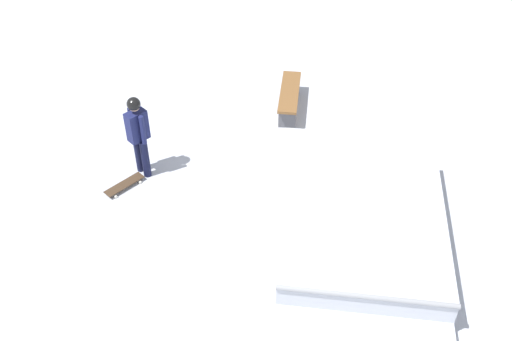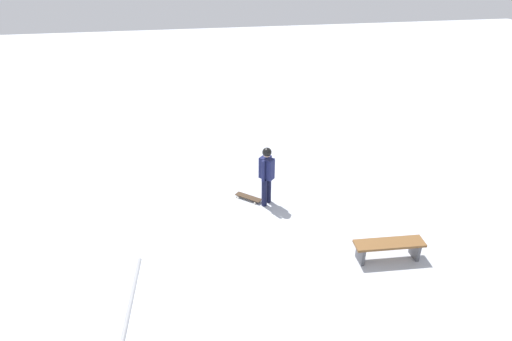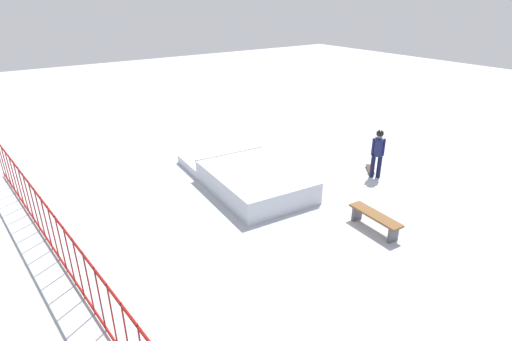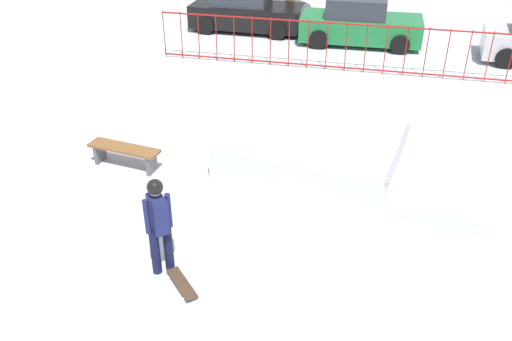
{
  "view_description": "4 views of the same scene",
  "coord_description": "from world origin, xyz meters",
  "px_view_note": "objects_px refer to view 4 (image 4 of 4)",
  "views": [
    {
      "loc": [
        7.21,
        -0.43,
        7.63
      ],
      "look_at": [
        -0.55,
        -0.87,
        0.9
      ],
      "focal_mm": 42.02,
      "sensor_mm": 36.0,
      "label": 1
    },
    {
      "loc": [
        0.58,
        6.49,
        6.46
      ],
      "look_at": [
        -1.15,
        -3.23,
        1.0
      ],
      "focal_mm": 29.28,
      "sensor_mm": 36.0,
      "label": 2
    },
    {
      "loc": [
        -9.61,
        7.71,
        5.9
      ],
      "look_at": [
        0.31,
        0.79,
        0.6
      ],
      "focal_mm": 28.35,
      "sensor_mm": 36.0,
      "label": 3
    },
    {
      "loc": [
        2.15,
        -9.09,
        5.95
      ],
      "look_at": [
        -0.51,
        -1.04,
        0.9
      ],
      "focal_mm": 38.21,
      "sensor_mm": 36.0,
      "label": 4
    }
  ],
  "objects_px": {
    "skateboard": "(182,284)",
    "parked_car_black": "(246,11)",
    "skater": "(159,220)",
    "skate_ramp": "(333,157)",
    "park_bench": "(124,152)",
    "parked_car_green": "(360,23)"
  },
  "relations": [
    {
      "from": "skater",
      "to": "parked_car_green",
      "type": "distance_m",
      "value": 12.95
    },
    {
      "from": "skate_ramp",
      "to": "parked_car_green",
      "type": "distance_m",
      "value": 8.93
    },
    {
      "from": "skateboard",
      "to": "parked_car_black",
      "type": "xyz_separation_m",
      "value": [
        -3.63,
        13.49,
        0.65
      ]
    },
    {
      "from": "skate_ramp",
      "to": "parked_car_black",
      "type": "height_order",
      "value": "parked_car_black"
    },
    {
      "from": "parked_car_black",
      "to": "parked_car_green",
      "type": "bearing_deg",
      "value": -8.17
    },
    {
      "from": "skate_ramp",
      "to": "parked_car_green",
      "type": "xyz_separation_m",
      "value": [
        -0.88,
        8.88,
        0.41
      ]
    },
    {
      "from": "skater",
      "to": "skateboard",
      "type": "relative_size",
      "value": 2.35
    },
    {
      "from": "skater",
      "to": "parked_car_black",
      "type": "relative_size",
      "value": 0.41
    },
    {
      "from": "park_bench",
      "to": "parked_car_green",
      "type": "distance_m",
      "value": 10.69
    },
    {
      "from": "park_bench",
      "to": "parked_car_black",
      "type": "relative_size",
      "value": 0.38
    },
    {
      "from": "skate_ramp",
      "to": "park_bench",
      "type": "distance_m",
      "value": 4.44
    },
    {
      "from": "skateboard",
      "to": "parked_car_black",
      "type": "bearing_deg",
      "value": -33.67
    },
    {
      "from": "skateboard",
      "to": "parked_car_green",
      "type": "bearing_deg",
      "value": -51.48
    },
    {
      "from": "skater",
      "to": "parked_car_green",
      "type": "relative_size",
      "value": 0.4
    },
    {
      "from": "skate_ramp",
      "to": "skateboard",
      "type": "height_order",
      "value": "skate_ramp"
    },
    {
      "from": "skater",
      "to": "parked_car_black",
      "type": "distance_m",
      "value": 13.59
    },
    {
      "from": "skate_ramp",
      "to": "skateboard",
      "type": "distance_m",
      "value": 4.58
    },
    {
      "from": "skateboard",
      "to": "parked_car_black",
      "type": "distance_m",
      "value": 13.99
    },
    {
      "from": "parked_car_green",
      "to": "park_bench",
      "type": "bearing_deg",
      "value": -114.81
    },
    {
      "from": "skater",
      "to": "skate_ramp",
      "type": "bearing_deg",
      "value": -72.66
    },
    {
      "from": "skater",
      "to": "parked_car_black",
      "type": "height_order",
      "value": "skater"
    },
    {
      "from": "skate_ramp",
      "to": "skater",
      "type": "relative_size",
      "value": 3.23
    }
  ]
}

